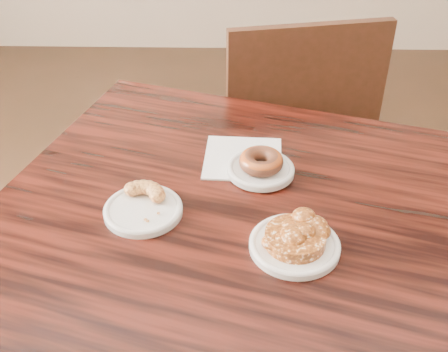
{
  "coord_description": "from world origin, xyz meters",
  "views": [
    {
      "loc": [
        -0.24,
        -0.88,
        1.45
      ],
      "look_at": [
        -0.26,
        0.01,
        0.8
      ],
      "focal_mm": 45.0,
      "sensor_mm": 36.0,
      "label": 1
    }
  ],
  "objects_px": {
    "glazed_donut": "(261,161)",
    "apple_fritter": "(295,236)",
    "cruller_fragment": "(142,202)",
    "chair_far": "(282,129)",
    "cafe_table": "(220,332)"
  },
  "relations": [
    {
      "from": "apple_fritter",
      "to": "cafe_table",
      "type": "bearing_deg",
      "value": 141.67
    },
    {
      "from": "cruller_fragment",
      "to": "glazed_donut",
      "type": "bearing_deg",
      "value": 30.13
    },
    {
      "from": "glazed_donut",
      "to": "cruller_fragment",
      "type": "distance_m",
      "value": 0.27
    },
    {
      "from": "apple_fritter",
      "to": "glazed_donut",
      "type": "bearing_deg",
      "value": 103.3
    },
    {
      "from": "chair_far",
      "to": "cruller_fragment",
      "type": "xyz_separation_m",
      "value": [
        -0.34,
        -0.82,
        0.33
      ]
    },
    {
      "from": "glazed_donut",
      "to": "apple_fritter",
      "type": "height_order",
      "value": "glazed_donut"
    },
    {
      "from": "cafe_table",
      "to": "chair_far",
      "type": "relative_size",
      "value": 0.99
    },
    {
      "from": "chair_far",
      "to": "glazed_donut",
      "type": "height_order",
      "value": "chair_far"
    },
    {
      "from": "cafe_table",
      "to": "apple_fritter",
      "type": "distance_m",
      "value": 0.44
    },
    {
      "from": "cruller_fragment",
      "to": "apple_fritter",
      "type": "bearing_deg",
      "value": -18.01
    },
    {
      "from": "cafe_table",
      "to": "chair_far",
      "type": "bearing_deg",
      "value": 93.75
    },
    {
      "from": "cafe_table",
      "to": "apple_fritter",
      "type": "relative_size",
      "value": 5.88
    },
    {
      "from": "chair_far",
      "to": "cruller_fragment",
      "type": "bearing_deg",
      "value": 55.98
    },
    {
      "from": "chair_far",
      "to": "apple_fritter",
      "type": "xyz_separation_m",
      "value": [
        -0.05,
        -0.91,
        0.33
      ]
    },
    {
      "from": "cafe_table",
      "to": "glazed_donut",
      "type": "xyz_separation_m",
      "value": [
        0.08,
        0.12,
        0.41
      ]
    }
  ]
}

